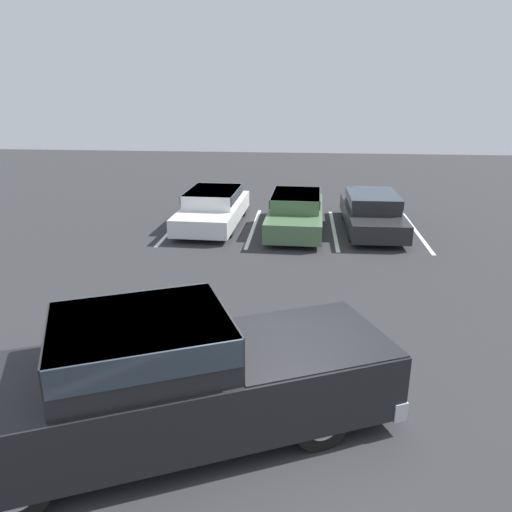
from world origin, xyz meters
name	(u,v)px	position (x,y,z in m)	size (l,w,h in m)	color
ground_plane	(267,425)	(0.00, 0.00, 0.00)	(60.00, 60.00, 0.00)	#2D2D30
stall_stripe_a	(176,225)	(-3.93, 10.33, 0.00)	(0.12, 4.86, 0.01)	white
stall_stripe_b	(254,227)	(-1.22, 10.33, 0.00)	(0.12, 4.86, 0.01)	white
stall_stripe_c	(334,229)	(1.49, 10.33, 0.00)	(0.12, 4.86, 0.01)	white
stall_stripe_d	(416,232)	(4.20, 10.33, 0.00)	(0.12, 4.86, 0.01)	white
pickup_truck	(169,379)	(-1.29, -0.34, 0.90)	(6.46, 4.27, 1.84)	black
parked_sedan_a	(213,206)	(-2.64, 10.59, 0.65)	(2.00, 4.77, 1.21)	silver
parked_sedan_b	(296,211)	(0.20, 10.20, 0.65)	(1.86, 4.65, 1.22)	#4C6B47
parked_sedan_c	(372,210)	(2.72, 10.49, 0.65)	(1.78, 4.68, 1.22)	#232326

